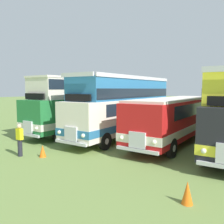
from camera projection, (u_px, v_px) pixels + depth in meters
The scene contains 6 objects.
bus_first_in_row at pixel (85, 102), 19.86m from camera, with size 2.72×11.11×4.49m.
bus_second_in_row at pixel (125, 105), 17.84m from camera, with size 2.67×11.66×4.52m.
bus_third_in_row at pixel (175, 116), 15.87m from camera, with size 2.65×10.78×2.99m.
cone_near_end at pixel (187, 193), 7.33m from camera, with size 0.36×0.36×0.74m, color orange.
cone_mid_row at pixel (43, 151), 12.42m from camera, with size 0.36×0.36×0.64m, color orange.
marshal_person at pixel (20, 140), 12.52m from camera, with size 0.36×0.24×1.73m.
Camera 1 is at (-2.44, -15.06, 3.60)m, focal length 37.73 mm.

